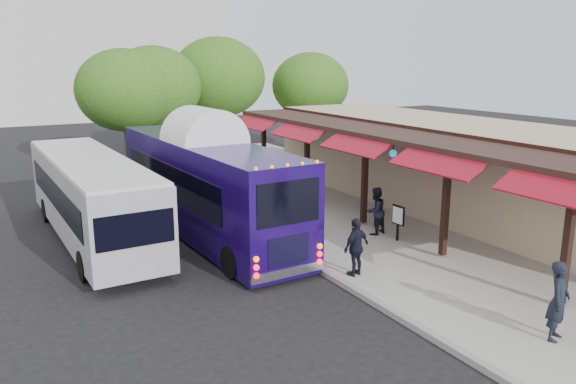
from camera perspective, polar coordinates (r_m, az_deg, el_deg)
ground at (r=15.64m, az=5.27°, el=-9.41°), size 90.00×90.00×0.00m
sidewalk at (r=21.49m, az=10.25°, el=-2.96°), size 10.00×40.00×0.15m
curb at (r=18.85m, az=-1.52°, el=-5.09°), size 0.20×40.00×0.16m
station_shelter at (r=23.35m, az=16.87°, el=2.45°), size 8.15×20.00×3.60m
coach_bus at (r=19.66m, az=-8.36°, el=1.08°), size 2.76×11.16×3.54m
city_bus at (r=20.05m, az=-19.37°, el=-0.28°), size 2.59×10.63×2.84m
ped_a at (r=13.44m, az=25.78°, el=-9.93°), size 0.76×0.65×1.76m
ped_b at (r=19.41m, az=8.87°, el=-1.92°), size 0.93×0.80×1.65m
ped_c at (r=15.70m, az=6.94°, el=-5.56°), size 1.03×0.64×1.64m
ped_d at (r=28.60m, az=-5.80°, el=3.05°), size 1.17×0.92×1.59m
sign_board at (r=18.85m, az=11.12°, el=-2.51°), size 0.09×0.55×1.20m
tree_left at (r=32.78m, az=-13.47°, el=10.37°), size 5.30×5.30×6.78m
tree_mid at (r=35.47m, az=-7.09°, el=11.47°), size 5.76×5.76×7.38m
tree_right at (r=37.63m, az=2.29°, el=10.74°), size 5.06×5.06×6.48m
tree_far at (r=31.56m, az=-16.26°, el=9.88°), size 5.16×5.16×6.61m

